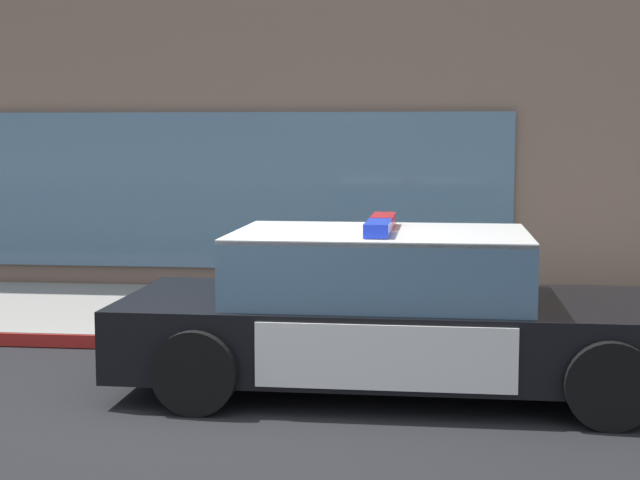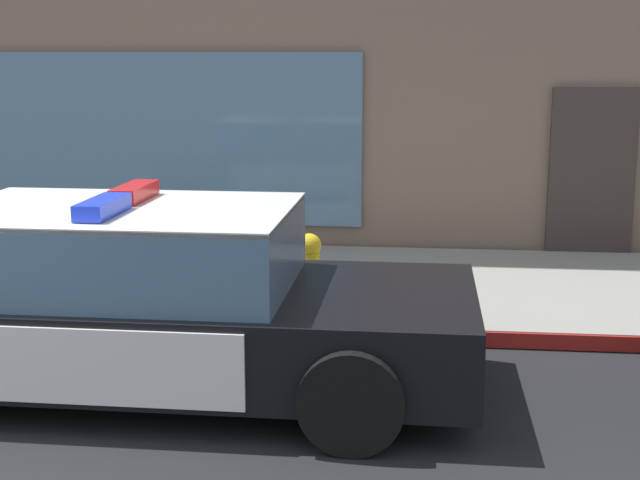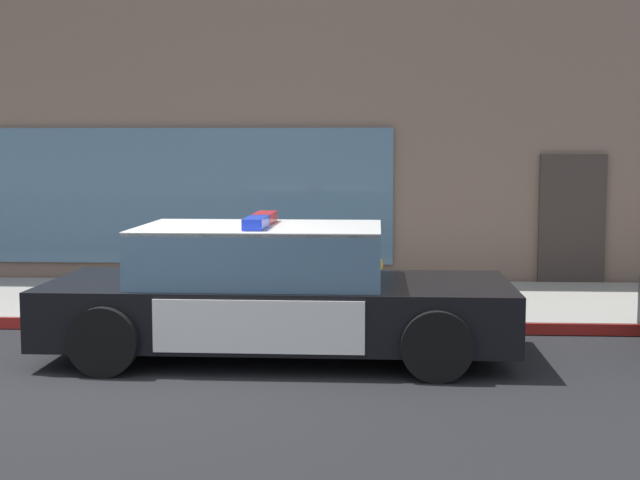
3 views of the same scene
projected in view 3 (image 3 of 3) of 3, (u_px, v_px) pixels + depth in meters
name	position (u px, v px, depth m)	size (l,w,h in m)	color
ground	(127.00, 369.00, 9.00)	(48.00, 48.00, 0.00)	black
sidewalk	(196.00, 302.00, 12.51)	(48.00, 3.32, 0.15)	gray
curb_red_paint	(169.00, 325.00, 10.85)	(28.80, 0.04, 0.14)	maroon
storefront_building	(198.00, 57.00, 19.52)	(22.69, 11.46, 8.31)	#7A6051
police_cruiser	(274.00, 292.00, 9.50)	(4.83, 2.16, 1.49)	black
fire_hydrant	(374.00, 286.00, 11.12)	(0.34, 0.39, 0.73)	gold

